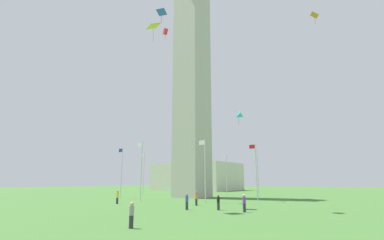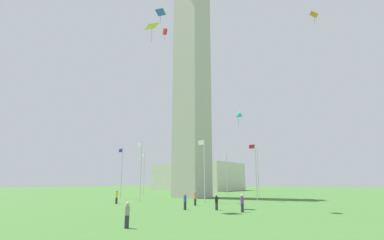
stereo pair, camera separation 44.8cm
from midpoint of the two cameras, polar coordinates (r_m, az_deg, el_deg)
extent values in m
plane|color=#3D6B2D|center=(54.90, 0.24, -15.32)|extent=(260.00, 260.00, 0.00)
cube|color=#B7B2A8|center=(58.17, 0.22, 7.32)|extent=(5.61, 5.61, 44.85)
cylinder|color=silver|center=(63.58, -9.42, -10.63)|extent=(0.14, 0.14, 9.10)
cube|color=white|center=(64.21, -9.64, -6.98)|extent=(1.00, 0.03, 0.64)
cylinder|color=silver|center=(54.56, -13.75, -10.22)|extent=(0.14, 0.14, 9.10)
cube|color=#1E2D99|center=(55.25, -13.90, -5.97)|extent=(1.00, 0.03, 0.64)
cylinder|color=silver|center=(45.05, -9.97, -10.03)|extent=(0.14, 0.14, 9.10)
cube|color=white|center=(45.78, -10.26, -4.90)|extent=(1.00, 0.03, 0.64)
cylinder|color=silver|center=(41.91, 2.81, -10.05)|extent=(0.14, 0.14, 9.10)
cube|color=white|center=(42.58, 2.14, -4.55)|extent=(1.00, 0.03, 0.64)
cylinder|color=silver|center=(48.14, 13.02, -10.03)|extent=(0.14, 0.14, 9.10)
cube|color=red|center=(48.67, 12.20, -5.25)|extent=(1.00, 0.03, 0.64)
cylinder|color=silver|center=(58.16, 13.35, -10.34)|extent=(0.14, 0.14, 9.10)
cube|color=white|center=(58.64, 12.66, -6.37)|extent=(1.00, 0.03, 0.64)
cylinder|color=silver|center=(65.80, 7.23, -10.75)|extent=(0.14, 0.14, 9.10)
cube|color=white|center=(66.30, 6.72, -7.22)|extent=(1.00, 0.03, 0.64)
cylinder|color=silver|center=(67.84, -1.36, -10.88)|extent=(0.14, 0.14, 9.10)
cube|color=#1E2D99|center=(68.40, -1.70, -7.45)|extent=(1.00, 0.03, 0.64)
cylinder|color=#2D2D38|center=(36.98, 1.00, -16.20)|extent=(0.29, 0.29, 0.80)
cylinder|color=orange|center=(36.94, 1.00, -15.09)|extent=(0.32, 0.32, 0.64)
sphere|color=#936B4C|center=(36.92, 1.00, -14.41)|extent=(0.24, 0.24, 0.24)
cylinder|color=#2D2D38|center=(19.90, -12.32, -19.37)|extent=(0.29, 0.29, 0.80)
cylinder|color=gray|center=(19.82, -12.22, -17.37)|extent=(0.32, 0.32, 0.60)
sphere|color=tan|center=(19.79, -12.16, -16.16)|extent=(0.24, 0.24, 0.24)
cylinder|color=#2D2D38|center=(31.54, -0.98, -16.89)|extent=(0.29, 0.29, 0.80)
cylinder|color=#3851B2|center=(31.49, -0.98, -15.60)|extent=(0.32, 0.32, 0.63)
sphere|color=#936B4C|center=(31.46, -0.97, -14.81)|extent=(0.24, 0.24, 0.24)
cylinder|color=#2D2D38|center=(31.26, 5.39, -16.88)|extent=(0.29, 0.29, 0.80)
cylinder|color=black|center=(31.21, 5.37, -15.64)|extent=(0.32, 0.32, 0.56)
sphere|color=#936B4C|center=(31.19, 5.35, -14.90)|extent=(0.24, 0.24, 0.24)
cylinder|color=#2D2D38|center=(40.94, -14.65, -15.44)|extent=(0.29, 0.29, 0.80)
cylinder|color=yellow|center=(40.90, -14.59, -14.38)|extent=(0.32, 0.32, 0.71)
sphere|color=#936B4C|center=(40.88, -14.55, -13.72)|extent=(0.24, 0.24, 0.24)
cylinder|color=#2D2D38|center=(29.55, 10.54, -17.01)|extent=(0.29, 0.29, 0.80)
cylinder|color=purple|center=(29.50, 10.48, -15.57)|extent=(0.32, 0.32, 0.69)
sphere|color=beige|center=(29.47, 10.44, -14.67)|extent=(0.24, 0.24, 0.24)
cube|color=blue|center=(43.31, -6.04, 20.76)|extent=(1.55, 1.53, 0.37)
cylinder|color=#233C9D|center=(42.78, -6.07, 19.65)|extent=(0.04, 0.04, 1.49)
cube|color=red|center=(51.09, -5.21, 17.28)|extent=(1.01, 0.80, 1.13)
cylinder|color=maroon|center=(50.66, -5.23, 16.40)|extent=(0.04, 0.04, 1.33)
cube|color=orange|center=(47.13, 23.56, 18.89)|extent=(1.31, 1.37, 0.62)
cylinder|color=#A75C15|center=(46.71, 23.66, 17.98)|extent=(0.04, 0.04, 1.28)
cube|color=yellow|center=(36.57, -7.70, 18.20)|extent=(1.88, 1.82, 0.61)
cylinder|color=#A4921C|center=(35.99, -7.75, 16.58)|extent=(0.04, 0.04, 1.77)
cone|color=#33C6D1|center=(47.36, 9.53, 0.87)|extent=(1.79, 1.64, 1.49)
cylinder|color=teal|center=(47.17, 9.57, -0.21)|extent=(0.04, 0.04, 1.36)
cube|color=beige|center=(99.49, 1.25, -11.36)|extent=(27.12, 17.92, 8.90)
camera|label=1|loc=(0.22, -89.77, -0.05)|focal=26.52mm
camera|label=2|loc=(0.22, 90.23, 0.05)|focal=26.52mm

